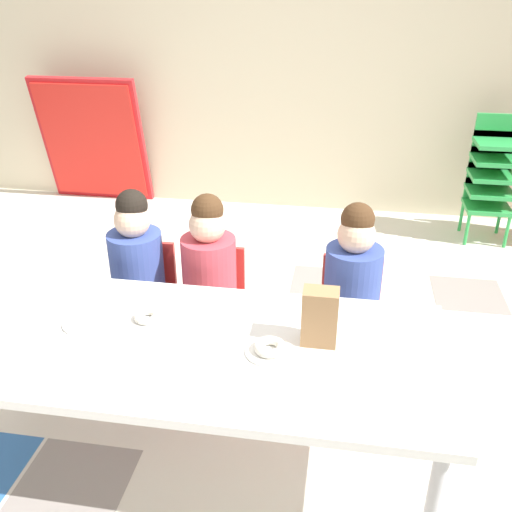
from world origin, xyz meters
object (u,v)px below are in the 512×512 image
object	(u,v)px
paper_plate_center_table	(86,323)
seated_child_near_camera	(137,262)
seated_child_far_right	(353,279)
donut_powdered_loose	(147,317)
donut_powdered_on_plate	(270,347)
craft_table	(205,353)
paper_bag_brown	(320,317)
seated_child_middle_seat	(209,267)
folded_activity_table	(93,141)
kid_chair_green_stack	(492,172)
paper_plate_near_edge	(270,352)

from	to	relation	value
paper_plate_center_table	seated_child_near_camera	bearing A→B (deg)	90.76
seated_child_far_right	donut_powdered_loose	bearing A→B (deg)	-146.79
seated_child_near_camera	donut_powdered_on_plate	size ratio (longest dim) A/B	7.85
craft_table	seated_child_near_camera	size ratio (longest dim) A/B	1.97
paper_bag_brown	seated_child_far_right	bearing A→B (deg)	77.81
seated_child_middle_seat	seated_child_far_right	xyz separation A→B (m)	(0.68, 0.00, 0.00)
craft_table	donut_powdered_on_plate	distance (m)	0.26
folded_activity_table	donut_powdered_loose	size ratio (longest dim) A/B	10.75
seated_child_far_right	craft_table	bearing A→B (deg)	-130.11
folded_activity_table	paper_plate_center_table	bearing A→B (deg)	-66.51
craft_table	paper_bag_brown	size ratio (longest dim) A/B	8.21
seated_child_middle_seat	paper_bag_brown	bearing A→B (deg)	-45.67
seated_child_far_right	kid_chair_green_stack	distance (m)	2.11
craft_table	paper_bag_brown	distance (m)	0.45
paper_bag_brown	donut_powdered_loose	world-z (taller)	paper_bag_brown
folded_activity_table	donut_powdered_on_plate	xyz separation A→B (m)	(1.92, -2.78, 0.07)
kid_chair_green_stack	donut_powdered_loose	bearing A→B (deg)	-126.88
folded_activity_table	seated_child_near_camera	bearing A→B (deg)	-61.10
seated_child_middle_seat	paper_plate_near_edge	xyz separation A→B (m)	(0.39, -0.66, 0.03)
kid_chair_green_stack	seated_child_near_camera	bearing A→B (deg)	-137.40
seated_child_middle_seat	donut_powdered_loose	bearing A→B (deg)	-103.55
seated_child_middle_seat	seated_child_far_right	bearing A→B (deg)	0.00
seated_child_near_camera	seated_child_middle_seat	bearing A→B (deg)	0.00
seated_child_middle_seat	folded_activity_table	size ratio (longest dim) A/B	0.84
paper_plate_near_edge	donut_powdered_on_plate	world-z (taller)	donut_powdered_on_plate
seated_child_middle_seat	kid_chair_green_stack	world-z (taller)	seated_child_middle_seat
seated_child_far_right	folded_activity_table	distance (m)	3.06
craft_table	paper_plate_center_table	world-z (taller)	paper_plate_center_table
seated_child_near_camera	folded_activity_table	distance (m)	2.42
paper_bag_brown	seated_child_near_camera	bearing A→B (deg)	148.20
donut_powdered_on_plate	kid_chair_green_stack	bearing A→B (deg)	63.11
donut_powdered_on_plate	paper_bag_brown	bearing A→B (deg)	29.53
paper_bag_brown	donut_powdered_loose	xyz separation A→B (m)	(-0.68, 0.04, -0.10)
seated_child_far_right	donut_powdered_on_plate	bearing A→B (deg)	-113.73
seated_child_near_camera	seated_child_far_right	size ratio (longest dim) A/B	1.00
paper_plate_center_table	craft_table	bearing A→B (deg)	-6.03
donut_powdered_on_plate	paper_plate_near_edge	bearing A→B (deg)	0.00
craft_table	kid_chair_green_stack	world-z (taller)	kid_chair_green_stack
kid_chair_green_stack	paper_plate_center_table	distance (m)	3.18
paper_plate_near_edge	donut_powdered_loose	world-z (taller)	donut_powdered_loose
seated_child_near_camera	folded_activity_table	bearing A→B (deg)	118.90
kid_chair_green_stack	folded_activity_table	distance (m)	3.21
seated_child_middle_seat	seated_child_near_camera	bearing A→B (deg)	180.00
paper_plate_near_edge	donut_powdered_on_plate	distance (m)	0.02
paper_bag_brown	seated_child_middle_seat	bearing A→B (deg)	134.33
folded_activity_table	paper_plate_center_table	size ratio (longest dim) A/B	6.04
seated_child_middle_seat	paper_bag_brown	size ratio (longest dim) A/B	4.17
donut_powdered_on_plate	donut_powdered_loose	world-z (taller)	donut_powdered_on_plate
craft_table	seated_child_near_camera	xyz separation A→B (m)	(-0.50, 0.64, 0.02)
seated_child_middle_seat	donut_powdered_on_plate	distance (m)	0.77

